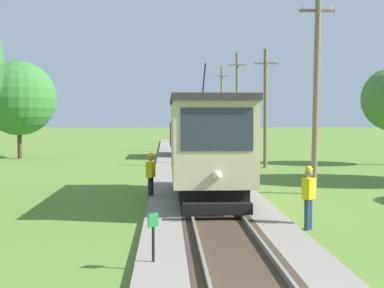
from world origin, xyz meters
The scene contains 10 objects.
red_tram centered at (0.00, 13.45, 2.19)m, with size 2.60×8.54×4.79m.
freight_car centered at (0.00, 34.72, 1.56)m, with size 2.40×5.20×2.31m.
utility_pole_near_tram centered at (4.48, 15.31, 4.23)m, with size 1.40×0.66×8.27m.
utility_pole_mid centered at (4.48, 26.45, 3.65)m, with size 1.40×0.36×7.11m.
utility_pole_far centered at (4.48, 39.70, 4.28)m, with size 1.40×0.56×8.36m.
utility_pole_distant centered at (4.48, 52.56, 4.27)m, with size 1.40×0.62×8.35m.
trackside_signal_marker centered at (-1.73, 4.87, 0.67)m, with size 0.21×0.21×1.18m.
track_worker centered at (2.47, 8.65, 0.98)m, with size 0.43×0.44×1.78m.
second_worker centered at (-2.04, 14.16, 0.98)m, with size 0.35×0.44×1.78m.
tree_right_far centered at (-12.12, 34.07, 4.37)m, with size 5.38×5.38×7.07m.
Camera 1 is at (-1.45, -6.26, 3.19)m, focal length 51.42 mm.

